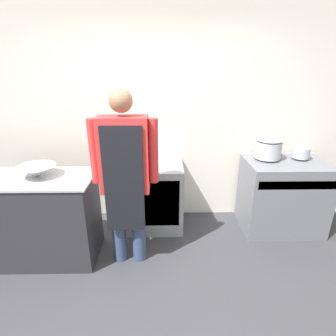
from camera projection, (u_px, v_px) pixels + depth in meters
ground_plane at (157, 319)px, 2.16m from camera, size 14.00×14.00×0.00m
wall_back at (159, 118)px, 3.29m from camera, size 8.00×0.05×2.70m
prep_counter at (31, 219)px, 2.73m from camera, size 1.39×0.60×0.93m
stove at (282, 196)px, 3.27m from camera, size 0.96×0.63×0.91m
fridge_unit at (155, 196)px, 3.32m from camera, size 0.70×0.56×0.84m
person_cook at (125, 172)px, 2.49m from camera, size 0.64×0.24×1.78m
mixing_bowl at (36, 171)px, 2.58m from camera, size 0.38×0.38×0.11m
stock_pot at (268, 148)px, 3.16m from camera, size 0.31×0.31×0.25m
sauce_pot at (301, 153)px, 3.19m from camera, size 0.21×0.21×0.13m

